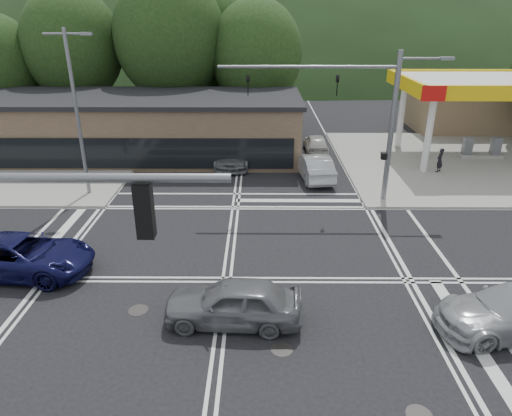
{
  "coord_description": "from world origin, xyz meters",
  "views": [
    {
      "loc": [
        1.27,
        -15.35,
        9.76
      ],
      "look_at": [
        1.14,
        3.92,
        1.4
      ],
      "focal_mm": 32.0,
      "sensor_mm": 36.0,
      "label": 1
    }
  ],
  "objects_px": {
    "car_queue_a": "(314,166)",
    "car_queue_b": "(316,143)",
    "car_northbound": "(233,152)",
    "pedestrian": "(440,160)",
    "car_blue_west": "(21,255)",
    "car_grey_center": "(233,302)"
  },
  "relations": [
    {
      "from": "car_queue_a",
      "to": "car_queue_b",
      "type": "height_order",
      "value": "car_queue_a"
    },
    {
      "from": "car_northbound",
      "to": "pedestrian",
      "type": "height_order",
      "value": "pedestrian"
    },
    {
      "from": "car_northbound",
      "to": "car_queue_a",
      "type": "bearing_deg",
      "value": -27.99
    },
    {
      "from": "car_queue_a",
      "to": "car_northbound",
      "type": "xyz_separation_m",
      "value": [
        -5.25,
        2.98,
        0.02
      ]
    },
    {
      "from": "car_blue_west",
      "to": "car_queue_b",
      "type": "xyz_separation_m",
      "value": [
        13.73,
        17.23,
        -0.11
      ]
    },
    {
      "from": "car_queue_b",
      "to": "car_blue_west",
      "type": "bearing_deg",
      "value": 51.32
    },
    {
      "from": "car_queue_b",
      "to": "pedestrian",
      "type": "xyz_separation_m",
      "value": [
        7.4,
        -4.91,
        0.25
      ]
    },
    {
      "from": "car_grey_center",
      "to": "pedestrian",
      "type": "relative_size",
      "value": 2.96
    },
    {
      "from": "car_queue_a",
      "to": "pedestrian",
      "type": "relative_size",
      "value": 3.07
    },
    {
      "from": "car_northbound",
      "to": "pedestrian",
      "type": "relative_size",
      "value": 3.56
    },
    {
      "from": "car_queue_b",
      "to": "car_northbound",
      "type": "bearing_deg",
      "value": 25.07
    },
    {
      "from": "car_queue_a",
      "to": "car_northbound",
      "type": "height_order",
      "value": "car_northbound"
    },
    {
      "from": "car_blue_west",
      "to": "car_northbound",
      "type": "relative_size",
      "value": 1.02
    },
    {
      "from": "pedestrian",
      "to": "car_grey_center",
      "type": "bearing_deg",
      "value": 6.33
    },
    {
      "from": "car_queue_b",
      "to": "pedestrian",
      "type": "height_order",
      "value": "pedestrian"
    },
    {
      "from": "car_grey_center",
      "to": "car_northbound",
      "type": "relative_size",
      "value": 0.83
    },
    {
      "from": "car_queue_a",
      "to": "car_northbound",
      "type": "relative_size",
      "value": 0.86
    },
    {
      "from": "car_grey_center",
      "to": "car_northbound",
      "type": "bearing_deg",
      "value": -173.68
    },
    {
      "from": "car_blue_west",
      "to": "car_queue_b",
      "type": "relative_size",
      "value": 1.41
    },
    {
      "from": "pedestrian",
      "to": "car_queue_a",
      "type": "bearing_deg",
      "value": -38.43
    },
    {
      "from": "car_blue_west",
      "to": "car_queue_b",
      "type": "bearing_deg",
      "value": -33.65
    },
    {
      "from": "car_northbound",
      "to": "pedestrian",
      "type": "bearing_deg",
      "value": -7.25
    }
  ]
}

